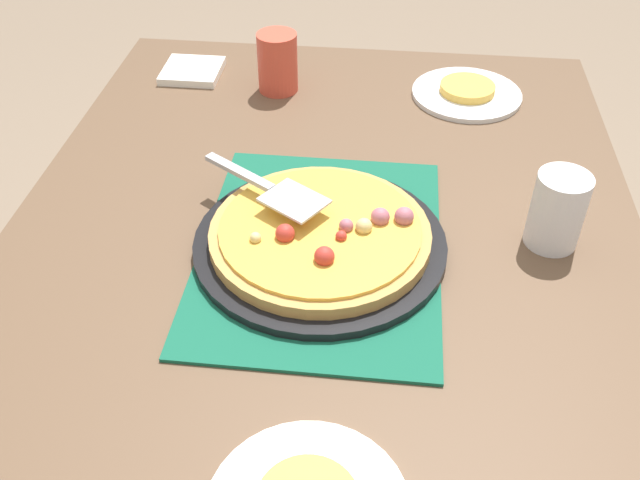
{
  "coord_description": "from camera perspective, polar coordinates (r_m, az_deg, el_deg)",
  "views": [
    {
      "loc": [
        -0.8,
        -0.09,
        1.45
      ],
      "look_at": [
        0.0,
        0.0,
        0.77
      ],
      "focal_mm": 39.64,
      "sensor_mm": 36.0,
      "label": 1
    }
  ],
  "objects": [
    {
      "name": "pizza_server",
      "position": [
        1.08,
        -4.0,
        4.19
      ],
      "size": [
        0.16,
        0.22,
        0.01
      ],
      "color": "silver",
      "rests_on": "pizza"
    },
    {
      "name": "napkin_stack",
      "position": [
        1.56,
        -10.27,
        13.29
      ],
      "size": [
        0.12,
        0.12,
        0.02
      ],
      "primitive_type": "cube",
      "color": "white",
      "rests_on": "dining_table"
    },
    {
      "name": "pizza",
      "position": [
        1.05,
        0.09,
        0.54
      ],
      "size": [
        0.33,
        0.33,
        0.05
      ],
      "color": "tan",
      "rests_on": "pizza_pan"
    },
    {
      "name": "dining_table",
      "position": [
        1.14,
        0.0,
        -4.95
      ],
      "size": [
        1.4,
        1.0,
        0.75
      ],
      "color": "brown",
      "rests_on": "ground_plane"
    },
    {
      "name": "pizza_pan",
      "position": [
        1.06,
        0.0,
        -0.29
      ],
      "size": [
        0.38,
        0.38,
        0.01
      ],
      "primitive_type": "cylinder",
      "color": "black",
      "rests_on": "placemat"
    },
    {
      "name": "cup_far",
      "position": [
        1.1,
        18.61,
        2.28
      ],
      "size": [
        0.08,
        0.08,
        0.12
      ],
      "primitive_type": "cylinder",
      "color": "white",
      "rests_on": "dining_table"
    },
    {
      "name": "served_slice_left",
      "position": [
        1.48,
        11.81,
        11.9
      ],
      "size": [
        0.11,
        0.11,
        0.02
      ],
      "primitive_type": "cylinder",
      "color": "#EAB747",
      "rests_on": "plate_near_left"
    },
    {
      "name": "plate_near_left",
      "position": [
        1.49,
        11.74,
        11.46
      ],
      "size": [
        0.22,
        0.22,
        0.01
      ],
      "primitive_type": "cylinder",
      "color": "white",
      "rests_on": "dining_table"
    },
    {
      "name": "placemat",
      "position": [
        1.07,
        0.0,
        -0.7
      ],
      "size": [
        0.48,
        0.36,
        0.01
      ],
      "primitive_type": "cube",
      "color": "#145B42",
      "rests_on": "dining_table"
    },
    {
      "name": "cup_corner",
      "position": [
        1.46,
        -3.44,
        14.12
      ],
      "size": [
        0.08,
        0.08,
        0.12
      ],
      "primitive_type": "cylinder",
      "color": "#E04C38",
      "rests_on": "dining_table"
    }
  ]
}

